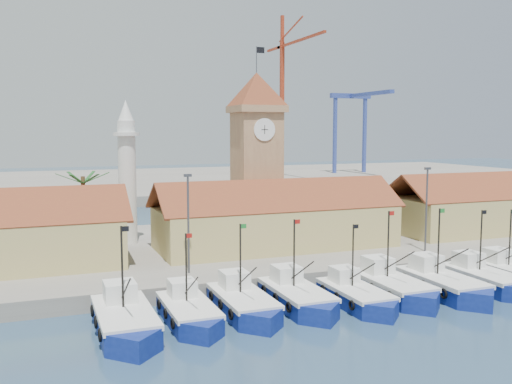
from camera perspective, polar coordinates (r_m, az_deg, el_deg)
name	(u,v)px	position (r m, az deg, el deg)	size (l,w,h in m)	color
ground	(375,313)	(47.10, 11.77, -11.75)	(400.00, 400.00, 0.00)	#1C3B4D
quay	(263,246)	(67.64, 0.66, -5.47)	(140.00, 32.00, 1.50)	gray
terminal	(139,183)	(150.16, -11.58, 0.92)	(240.00, 80.00, 2.00)	gray
boat_0	(125,323)	(42.38, -12.92, -12.64)	(3.89, 10.65, 8.06)	navy
boat_1	(190,314)	(43.79, -6.66, -12.04)	(3.42, 9.38, 7.09)	navy
boat_2	(244,305)	(45.46, -1.17, -11.25)	(3.61, 9.90, 7.49)	navy
boat_3	(299,299)	(47.23, 4.28, -10.59)	(3.66, 10.01, 7.58)	navy
boat_4	(358,298)	(48.30, 10.12, -10.35)	(3.41, 9.35, 7.07)	navy
boat_5	(393,289)	(51.20, 13.58, -9.38)	(3.80, 10.41, 7.88)	navy
boat_6	(444,286)	(53.22, 18.32, -8.91)	(3.86, 10.57, 8.00)	navy
boat_7	(487,281)	(56.52, 22.06, -8.22)	(3.65, 10.00, 7.56)	navy
hall_center	(276,225)	(63.41, 2.00, -3.28)	(27.04, 10.13, 7.61)	tan
hall_right	(500,210)	(81.34, 23.24, -1.69)	(31.20, 10.13, 7.61)	tan
clock_tower	(256,151)	(68.15, 0.05, 4.12)	(5.80, 5.80, 22.70)	tan
minaret	(127,172)	(66.39, -12.76, 1.99)	(3.00, 3.00, 16.30)	silver
palm_tree	(84,206)	(64.22, -16.85, -1.39)	(5.60, 5.03, 8.39)	brown
lamp_posts	(313,212)	(56.07, 5.69, -1.98)	(80.70, 0.25, 9.03)	#3F3F44
crane_red_right	(284,87)	(154.55, 2.86, 10.43)	(1.00, 34.39, 42.85)	#A23119
gantry	(356,111)	(168.26, 9.99, 7.99)	(13.00, 22.00, 23.20)	#32459B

